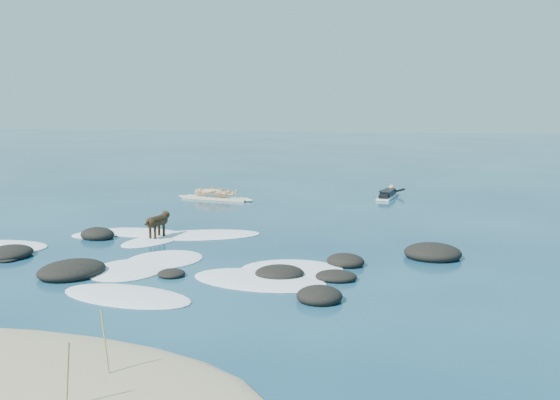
# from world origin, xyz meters

# --- Properties ---
(ground) EXTENTS (160.00, 160.00, 0.00)m
(ground) POSITION_xyz_m (0.00, 0.00, 0.00)
(ground) COLOR #0A2642
(ground) RESTS_ON ground
(reef_rocks) EXTENTS (14.07, 5.64, 0.59)m
(reef_rocks) POSITION_xyz_m (-0.55, -1.10, 0.11)
(reef_rocks) COLOR black
(reef_rocks) RESTS_ON ground
(breaking_foam) EXTENTS (12.35, 8.47, 0.12)m
(breaking_foam) POSITION_xyz_m (-0.77, -0.43, 0.01)
(breaking_foam) COLOR white
(breaking_foam) RESTS_ON ground
(standing_surfer_rig) EXTENTS (3.46, 1.03, 1.97)m
(standing_surfer_rig) POSITION_xyz_m (-2.11, 9.39, 0.78)
(standing_surfer_rig) COLOR beige
(standing_surfer_rig) RESTS_ON ground
(paddling_surfer_rig) EXTENTS (1.15, 2.60, 0.45)m
(paddling_surfer_rig) POSITION_xyz_m (4.88, 11.54, 0.15)
(paddling_surfer_rig) COLOR white
(paddling_surfer_rig) RESTS_ON ground
(dog) EXTENTS (0.47, 1.26, 0.80)m
(dog) POSITION_xyz_m (-1.22, 1.57, 0.53)
(dog) COLOR black
(dog) RESTS_ON ground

